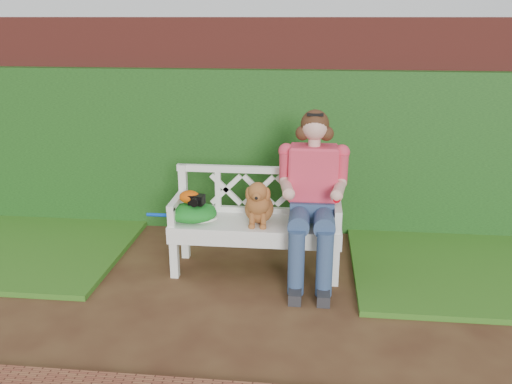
# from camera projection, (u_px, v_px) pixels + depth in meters

# --- Properties ---
(ground) EXTENTS (60.00, 60.00, 0.00)m
(ground) POSITION_uv_depth(u_px,v_px,m) (221.00, 303.00, 4.38)
(ground) COLOR #3C1F14
(brick_wall) EXTENTS (10.00, 0.30, 2.20)m
(brick_wall) POSITION_uv_depth(u_px,v_px,m) (249.00, 124.00, 5.83)
(brick_wall) COLOR maroon
(brick_wall) RESTS_ON ground
(ivy_hedge) EXTENTS (10.00, 0.18, 1.70)m
(ivy_hedge) POSITION_uv_depth(u_px,v_px,m) (246.00, 152.00, 5.70)
(ivy_hedge) COLOR #25631C
(ivy_hedge) RESTS_ON ground
(grass_left) EXTENTS (2.60, 2.00, 0.05)m
(grass_left) POSITION_uv_depth(u_px,v_px,m) (2.00, 243.00, 5.47)
(grass_left) COLOR #215D1A
(grass_left) RESTS_ON ground
(grass_right) EXTENTS (2.60, 2.00, 0.05)m
(grass_right) POSITION_uv_depth(u_px,v_px,m) (495.00, 266.00, 4.98)
(grass_right) COLOR #215D1A
(grass_right) RESTS_ON ground
(garden_bench) EXTENTS (1.65, 0.81, 0.48)m
(garden_bench) POSITION_uv_depth(u_px,v_px,m) (256.00, 246.00, 4.87)
(garden_bench) COLOR white
(garden_bench) RESTS_ON ground
(seated_woman) EXTENTS (0.83, 0.97, 1.48)m
(seated_woman) POSITION_uv_depth(u_px,v_px,m) (312.00, 196.00, 4.65)
(seated_woman) COLOR #C92E3C
(seated_woman) RESTS_ON ground
(dog) EXTENTS (0.34, 0.42, 0.41)m
(dog) POSITION_uv_depth(u_px,v_px,m) (259.00, 201.00, 4.68)
(dog) COLOR olive
(dog) RESTS_ON garden_bench
(tennis_racket) EXTENTS (0.70, 0.32, 0.03)m
(tennis_racket) POSITION_uv_depth(u_px,v_px,m) (195.00, 216.00, 4.86)
(tennis_racket) COLOR white
(tennis_racket) RESTS_ON garden_bench
(green_bag) EXTENTS (0.54, 0.48, 0.15)m
(green_bag) POSITION_uv_depth(u_px,v_px,m) (192.00, 212.00, 4.79)
(green_bag) COLOR #1D9028
(green_bag) RESTS_ON garden_bench
(camera_item) EXTENTS (0.15, 0.12, 0.09)m
(camera_item) POSITION_uv_depth(u_px,v_px,m) (197.00, 200.00, 4.74)
(camera_item) COLOR black
(camera_item) RESTS_ON green_bag
(baseball_glove) EXTENTS (0.21, 0.17, 0.12)m
(baseball_glove) POSITION_uv_depth(u_px,v_px,m) (190.00, 197.00, 4.77)
(baseball_glove) COLOR #BE4606
(baseball_glove) RESTS_ON green_bag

